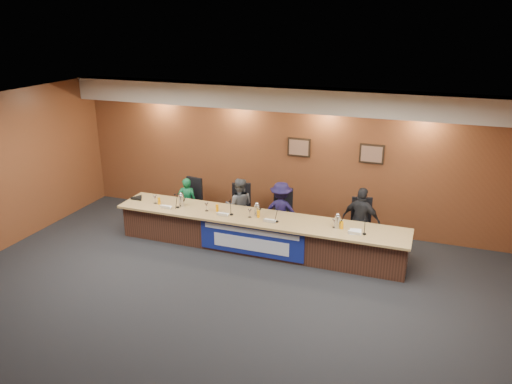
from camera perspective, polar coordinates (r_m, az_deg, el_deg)
floor at (r=8.61m, az=-5.36°, el=-13.12°), size 10.00×10.00×0.00m
ceiling at (r=7.39m, az=-6.15°, el=8.24°), size 10.00×8.00×0.04m
wall_back at (r=11.39m, az=2.99°, el=4.11°), size 10.00×0.04×3.20m
soffit at (r=10.87m, az=2.72°, el=10.65°), size 10.00×0.50×0.50m
dais_body at (r=10.39m, az=0.24°, el=-4.78°), size 6.00×0.80×0.70m
dais_top at (r=10.20m, az=0.14°, el=-2.97°), size 6.10×0.95×0.05m
banner at (r=10.02m, az=-0.58°, el=-5.55°), size 2.20×0.02×0.65m
banner_text_upper at (r=9.93m, az=-0.61°, el=-4.53°), size 2.00×0.01×0.10m
banner_text_lower at (r=10.05m, az=-0.60°, el=-5.99°), size 1.60×0.01×0.28m
wall_photo_left at (r=11.19m, az=4.93°, el=5.11°), size 0.52×0.04×0.42m
wall_photo_right at (r=10.90m, az=13.09°, el=4.27°), size 0.52×0.04×0.42m
panelist_a at (r=11.58m, az=-7.86°, el=-1.12°), size 0.48×0.39×1.15m
panelist_b at (r=11.04m, az=-1.93°, el=-1.61°), size 0.74×0.65×1.29m
panelist_c at (r=10.74m, az=2.88°, el=-2.21°), size 0.90×0.59×1.31m
panelist_d at (r=10.39m, az=11.93°, el=-3.18°), size 0.87×0.51×1.38m
office_chair_a at (r=11.70m, az=-7.61°, el=-1.39°), size 0.56×0.56×0.08m
office_chair_b at (r=11.19m, az=-1.73°, el=-2.22°), size 0.61×0.61×0.08m
office_chair_c at (r=10.89m, az=3.02°, el=-2.87°), size 0.58×0.58×0.08m
office_chair_d at (r=10.56m, az=11.94°, el=-4.04°), size 0.58×0.58×0.08m
nameplate_a at (r=10.75m, az=-10.36°, el=-1.68°), size 0.24×0.08×0.10m
microphone_a at (r=10.78m, az=-8.92°, el=-1.73°), size 0.07×0.07×0.02m
juice_glass_a at (r=11.02m, az=-11.02°, el=-1.02°), size 0.06×0.06×0.15m
water_glass_a at (r=11.07m, az=-11.45°, el=-0.86°), size 0.08×0.08×0.18m
nameplate_b at (r=10.21m, az=-3.91°, el=-2.55°), size 0.24×0.08×0.10m
microphone_b at (r=10.29m, az=-2.81°, el=-2.56°), size 0.07×0.07×0.02m
juice_glass_b at (r=10.46m, az=-4.46°, el=-1.83°), size 0.06×0.06×0.15m
water_glass_b at (r=10.50m, az=-5.67°, el=-1.71°), size 0.08×0.08×0.18m
nameplate_c at (r=9.88m, az=1.51°, el=-3.30°), size 0.24×0.08×0.10m
microphone_c at (r=9.94m, az=2.39°, el=-3.39°), size 0.07×0.07×0.02m
juice_glass_c at (r=10.12m, az=0.28°, el=-2.53°), size 0.06×0.06×0.15m
water_glass_c at (r=10.12m, az=-0.72°, el=-2.45°), size 0.08×0.08×0.18m
nameplate_d at (r=9.53m, az=11.15°, el=-4.59°), size 0.24×0.08×0.10m
microphone_d at (r=9.61m, az=12.28°, el=-4.70°), size 0.07×0.07×0.02m
juice_glass_d at (r=9.74m, az=9.78°, el=-3.76°), size 0.06×0.06×0.15m
water_glass_d at (r=9.75m, az=8.94°, el=-3.57°), size 0.08×0.08×0.18m
carafe_left at (r=10.82m, az=-8.52°, el=-0.98°), size 0.11×0.11×0.25m
carafe_mid at (r=10.23m, az=0.11°, el=-2.07°), size 0.11×0.11×0.22m
carafe_right at (r=9.74m, az=9.29°, el=-3.41°), size 0.11×0.11×0.25m
speakerphone at (r=11.44m, az=-13.36°, el=-0.68°), size 0.32×0.32×0.05m
paper_stack at (r=9.68m, az=11.30°, el=-4.47°), size 0.26×0.33×0.01m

